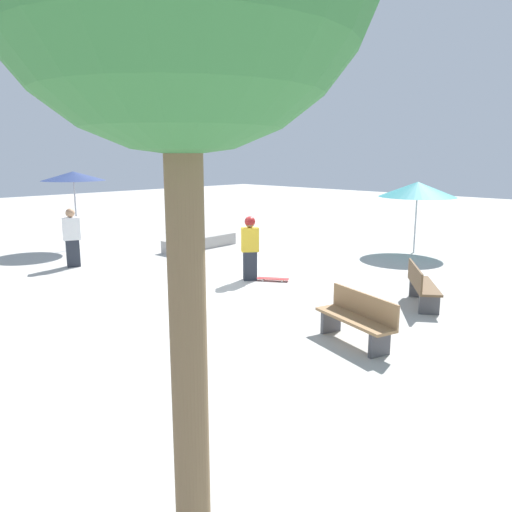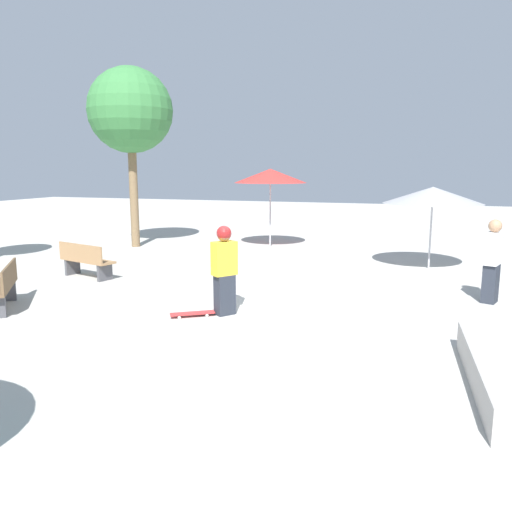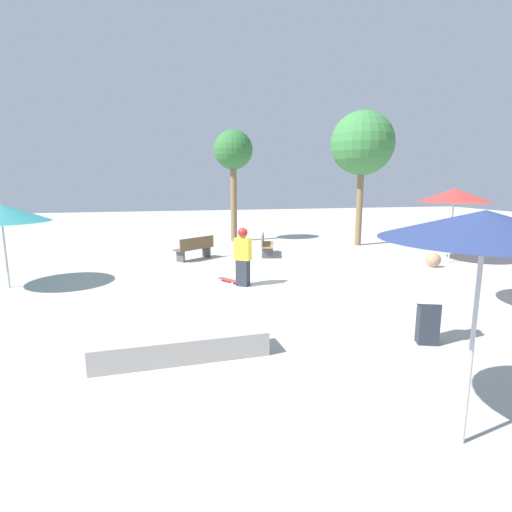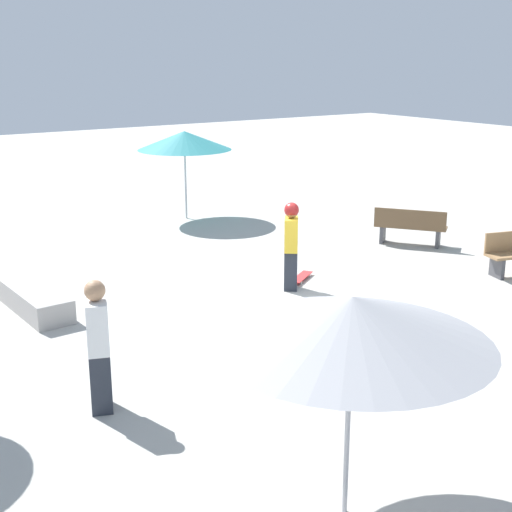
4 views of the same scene
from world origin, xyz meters
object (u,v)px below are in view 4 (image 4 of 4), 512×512
Objects in this scene: concrete_ledge at (26,293)px; shade_umbrella_teal at (184,140)px; bench_near at (410,227)px; bystander_watching at (98,347)px; skateboard at (301,277)px; skater_main at (291,243)px; shade_umbrella_grey at (352,320)px.

concrete_ledge is 7.32m from shade_umbrella_teal.
shade_umbrella_teal is (-2.86, 5.29, 1.62)m from bench_near.
concrete_ledge is at bearing 14.94° from bystander_watching.
shade_umbrella_teal is at bearing 49.89° from skateboard.
skater_main is 6.76m from shade_umbrella_grey.
skater_main is 0.64× the size of shade_umbrella_grey.
skater_main is 0.57× the size of concrete_ledge.
bystander_watching is (-4.70, -2.42, -0.05)m from skater_main.
bystander_watching reaches higher than skater_main.
concrete_ledge is (-4.31, 1.90, -0.68)m from skater_main.
shade_umbrella_teal reaches higher than bystander_watching.
skater_main is 4.26m from bench_near.
skater_main is at bearing 57.51° from shade_umbrella_grey.
concrete_ledge is (-4.81, 1.58, 0.14)m from skateboard.
bench_near is 6.22m from shade_umbrella_teal.
bystander_watching reaches higher than bench_near.
bystander_watching is (-1.11, 3.21, -1.12)m from shade_umbrella_grey.
concrete_ledge is at bearing 95.47° from shade_umbrella_grey.
concrete_ledge reaches higher than skateboard.
skater_main is 1.01m from skateboard.
skater_main is 2.09× the size of skateboard.
bystander_watching is (-0.39, -4.32, 0.63)m from concrete_ledge.
bench_near is 9.47m from bystander_watching.
concrete_ledge is 8.48m from bench_near.
skater_main is 4.76m from concrete_ledge.
shade_umbrella_grey is at bearing -157.25° from skateboard.
shade_umbrella_grey is 12.86m from shade_umbrella_teal.
bench_near is at bearing -38.80° from skater_main.
bench_near reaches higher than skateboard.
shade_umbrella_teal is (5.57, 4.37, 1.85)m from concrete_ledge.
concrete_ledge is 1.13× the size of shade_umbrella_grey.
bench_near is at bearing -6.19° from concrete_ledge.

